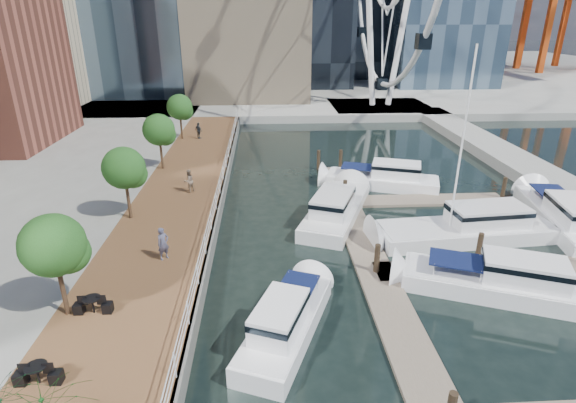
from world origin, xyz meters
The scene contains 14 objects.
ground centered at (0.00, 0.00, 0.00)m, with size 520.00×520.00×0.00m, color black.
boardwalk centered at (-9.00, 15.00, 0.50)m, with size 6.00×60.00×1.00m, color brown.
seawall centered at (-6.00, 15.00, 0.50)m, with size 0.25×60.00×1.00m, color #595954.
land_far centered at (0.00, 102.00, 0.50)m, with size 200.00×114.00×1.00m, color gray.
breakwater centered at (20.00, 20.00, 0.50)m, with size 4.00×60.00×1.00m, color gray.
pier centered at (14.00, 52.00, 0.50)m, with size 14.00×12.00×1.00m, color gray.
railing centered at (-6.10, 15.00, 1.52)m, with size 0.10×60.00×1.05m, color white, non-canonical shape.
floating_docks centered at (7.97, 9.98, 0.49)m, with size 16.00×34.00×2.60m.
street_trees centered at (-11.40, 14.00, 4.29)m, with size 2.60×42.60×4.60m.
yacht_foreground centered at (8.53, 5.91, 0.00)m, with size 2.64×9.85×2.15m, color white, non-canonical shape.
pedestrian_near centered at (-8.19, 8.56, 1.89)m, with size 0.65×0.42×1.77m, color #4E4E68.
pedestrian_mid centered at (-8.34, 18.32, 1.85)m, with size 0.83×0.64×1.70m, color gray.
pedestrian_far centered at (-9.65, 33.98, 1.85)m, with size 0.99×0.41×1.69m, color #363D44.
moored_yachts centered at (8.55, 11.54, 0.00)m, with size 23.65×32.06×11.50m.
Camera 1 is at (-2.82, -12.48, 12.79)m, focal length 28.00 mm.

